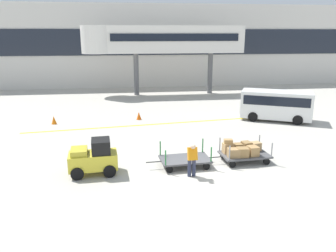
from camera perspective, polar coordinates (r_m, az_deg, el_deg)
ground_plane at (r=15.34m, az=4.77°, el=-7.89°), size 120.00×120.00×0.00m
apron_lead_line at (r=23.07m, az=-3.06°, el=0.25°), size 16.53×2.23×0.01m
terminal_building at (r=39.86m, az=-3.13°, el=13.40°), size 56.18×2.51×9.17m
jet_bridge at (r=33.90m, az=-1.88°, el=14.35°), size 15.78×3.00×6.74m
baggage_tug at (r=15.27m, az=-12.46°, el=-5.28°), size 2.18×1.37×1.58m
baggage_cart_lead at (r=15.87m, az=2.87°, el=-5.68°), size 3.05×1.57×1.10m
baggage_cart_middle at (r=16.75m, az=12.54°, el=-4.14°), size 3.05×1.57×1.10m
baggage_handler at (r=14.58m, az=4.12°, el=-5.48°), size 0.40×0.44×1.56m
shuttle_van at (r=25.16m, az=17.85°, el=3.69°), size 5.15×3.80×2.10m
safety_cone_near at (r=24.43m, az=-18.76°, el=0.96°), size 0.36×0.36×0.55m
safety_cone_far at (r=24.42m, az=-4.96°, el=1.73°), size 0.36×0.36×0.55m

